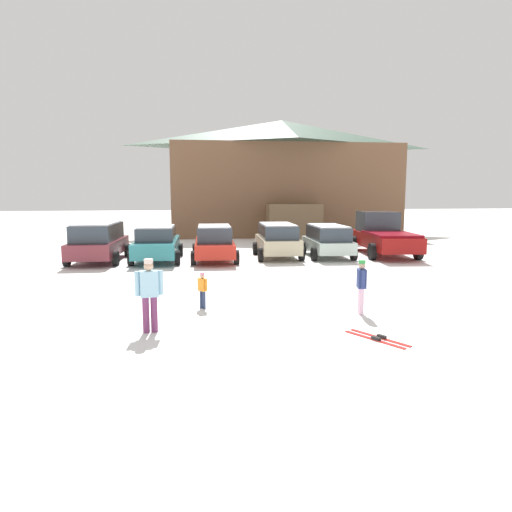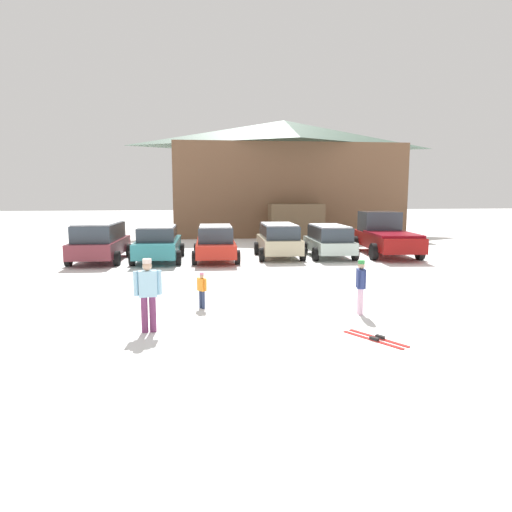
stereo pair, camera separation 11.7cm
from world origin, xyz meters
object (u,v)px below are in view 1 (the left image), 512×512
Objects in this scene: parked_teal_hatchback at (157,243)px; skier_adult_in_blue_parka at (149,291)px; parked_silver_wagon at (328,240)px; parked_beige_suv at (277,239)px; parked_red_sedan at (214,243)px; skier_teen_in_navy_coat at (361,284)px; skier_child_in_orange_jacket at (202,288)px; ski_lodge at (281,177)px; pickup_truck at (382,235)px; pair_of_skis at (377,338)px; parked_maroon_van at (98,241)px.

skier_adult_in_blue_parka reaches higher than parked_teal_hatchback.
parked_silver_wagon is at bearing 0.44° from parked_teal_hatchback.
parked_red_sedan is at bearing -171.66° from parked_beige_suv.
skier_adult_in_blue_parka is 1.19× the size of skier_teen_in_navy_coat.
skier_child_in_orange_jacket is (-0.83, -9.00, -0.27)m from parked_red_sedan.
pickup_truck is at bearing -78.80° from ski_lodge.
pair_of_skis is at bearing -91.34° from parked_beige_suv.
ski_lodge reaches higher than skier_adult_in_blue_parka.
parked_maroon_van is 5.28m from parked_red_sedan.
parked_silver_wagon is 4.13× the size of skier_child_in_orange_jacket.
parked_beige_suv is at bearing 8.34° from parked_red_sedan.
parked_beige_suv reaches higher than parked_teal_hatchback.
parked_maroon_van is 3.25× the size of pair_of_skis.
skier_adult_in_blue_parka reaches higher than skier_teen_in_navy_coat.
skier_child_in_orange_jacket is at bearing 138.43° from pair_of_skis.
ski_lodge is 3.58× the size of parked_red_sedan.
parked_red_sedan is at bearing 107.44° from skier_teen_in_navy_coat.
parked_silver_wagon is at bearing -0.70° from parked_maroon_van.
pickup_truck is at bearing 4.44° from parked_beige_suv.
parked_silver_wagon is (2.47, -0.18, -0.04)m from parked_beige_suv.
skier_teen_in_navy_coat is at bearing -89.37° from parked_beige_suv.
parked_beige_suv is 2.79× the size of pair_of_skis.
pickup_truck is (3.09, 0.61, 0.14)m from parked_silver_wagon.
skier_adult_in_blue_parka is (-8.10, -25.00, -3.42)m from ski_lodge.
ski_lodge reaches higher than parked_teal_hatchback.
pickup_truck is (8.64, 0.88, 0.17)m from parked_red_sedan.
skier_child_in_orange_jacket is (-6.87, -23.02, -3.80)m from ski_lodge.
skier_adult_in_blue_parka is 5.32m from skier_teen_in_navy_coat.
parked_maroon_van is at bearing 179.30° from parked_silver_wagon.
parked_teal_hatchback is at bearing 113.56° from pair_of_skis.
parked_red_sedan is 2.91× the size of skier_adult_in_blue_parka.
parked_maroon_van is at bearing 122.54° from pair_of_skis.
parked_beige_suv is 12.70m from pair_of_skis.
pickup_truck reaches higher than pair_of_skis.
parked_maroon_van is (-11.30, -13.61, -3.41)m from ski_lodge.
parked_maroon_van is at bearing 175.60° from parked_red_sedan.
skier_adult_in_blue_parka is at bearing -107.96° from ski_lodge.
pickup_truck reaches higher than skier_adult_in_blue_parka.
parked_red_sedan is 8.68m from pickup_truck.
skier_teen_in_navy_coat is 2.21m from pair_of_skis.
parked_maroon_van is 2.85× the size of skier_adult_in_blue_parka.
parked_red_sedan is (2.63, -0.21, -0.00)m from parked_teal_hatchback.
skier_teen_in_navy_coat is at bearing -116.18° from pickup_truck.
ski_lodge is at bearing 101.20° from pickup_truck.
parked_maroon_van is at bearing 128.64° from skier_teen_in_navy_coat.
parked_maroon_van is 8.34m from parked_beige_suv.
parked_silver_wagon is (10.81, -0.13, -0.10)m from parked_maroon_van.
pickup_truck is at bearing 47.96° from skier_adult_in_blue_parka.
parked_beige_suv is (-2.96, -13.56, -3.47)m from ski_lodge.
parked_teal_hatchback is 8.18m from parked_silver_wagon.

